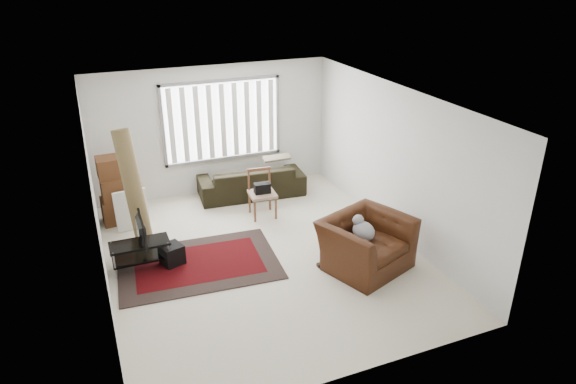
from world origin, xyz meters
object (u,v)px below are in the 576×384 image
Objects in this scene: tv_stand at (140,250)px; side_chair at (262,191)px; sofa at (251,176)px; moving_boxes at (114,192)px; armchair at (366,240)px.

tv_stand is 2.68m from side_chair.
side_chair is at bearing 88.44° from sofa.
moving_boxes is at bearing 96.09° from tv_stand.
side_chair is at bearing 23.04° from tv_stand.
sofa is (2.78, 0.19, -0.18)m from moving_boxes.
sofa is 2.38× the size of side_chair.
side_chair is (2.66, -0.81, -0.10)m from moving_boxes.
tv_stand is at bearing 137.82° from armchair.
tv_stand is at bearing -152.51° from side_chair.
sofa is at bearing 38.51° from tv_stand.
tv_stand is 0.42× the size of sofa.
sofa reaches higher than tv_stand.
moving_boxes is (-0.20, 1.86, 0.27)m from tv_stand.
armchair reaches higher than tv_stand.
side_chair is at bearing 90.49° from armchair.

